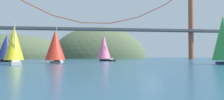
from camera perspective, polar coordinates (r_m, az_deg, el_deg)
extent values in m
plane|color=navy|center=(29.33, 9.54, -5.27)|extent=(360.00, 360.00, 0.00)
ellipsoid|color=#4C5B3D|center=(169.33, -23.85, -1.88)|extent=(83.82, 44.00, 32.20)
ellipsoid|color=#4C5B3D|center=(163.49, -3.17, -2.02)|extent=(66.29, 44.00, 43.94)
cylinder|color=brown|center=(138.88, 18.72, 6.37)|extent=(2.80, 2.80, 40.83)
cube|color=#47474C|center=(123.97, -3.90, 5.06)|extent=(142.41, 6.00, 1.20)
cylinder|color=brown|center=(127.14, -17.90, 9.81)|extent=(15.42, 0.50, 7.66)
cylinder|color=brown|center=(124.52, -10.95, 7.49)|extent=(15.32, 0.50, 4.09)
cylinder|color=brown|center=(124.40, -3.90, 6.64)|extent=(15.20, 0.50, 0.50)
cylinder|color=brown|center=(126.65, 3.04, 7.32)|extent=(15.32, 0.50, 4.09)
cylinder|color=brown|center=(131.29, 9.65, 9.42)|extent=(15.42, 0.50, 7.66)
cube|color=#B7B2A8|center=(53.54, -22.65, -3.01)|extent=(3.98, 6.54, 0.70)
cube|color=beige|center=(52.40, -22.53, -2.47)|extent=(2.07, 2.39, 0.36)
cylinder|color=#B2B2B7|center=(54.21, -22.68, 1.86)|extent=(0.14, 0.14, 8.47)
cone|color=yellow|center=(55.57, -22.82, 1.57)|extent=(5.33, 5.33, 7.44)
cube|color=black|center=(83.26, -24.99, -2.39)|extent=(6.22, 7.41, 0.57)
cube|color=beige|center=(84.54, -25.29, -2.05)|extent=(2.75, 2.93, 0.36)
cylinder|color=#B2B2B7|center=(82.57, -24.79, 0.82)|extent=(0.14, 0.14, 8.70)
cone|color=navy|center=(80.98, -24.39, 0.69)|extent=(8.06, 8.06, 7.65)
cube|color=#B7B2A8|center=(63.52, -13.31, -2.86)|extent=(2.89, 7.36, 0.56)
cube|color=beige|center=(64.77, -13.07, -2.42)|extent=(1.84, 2.46, 0.36)
cylinder|color=#B2B2B7|center=(62.88, -13.42, 1.74)|extent=(0.14, 0.14, 9.57)
cone|color=red|center=(61.31, -13.72, 1.22)|extent=(5.69, 5.69, 7.67)
cone|color=green|center=(58.14, 25.54, 2.73)|extent=(6.31, 6.31, 10.16)
cube|color=black|center=(81.96, -1.11, -2.53)|extent=(5.14, 7.40, 0.59)
cube|color=beige|center=(80.87, -0.57, -2.21)|extent=(2.37, 2.76, 0.36)
cylinder|color=#B2B2B7|center=(82.63, -1.40, 1.15)|extent=(0.14, 0.14, 9.99)
cone|color=pink|center=(83.95, -2.04, 0.79)|extent=(6.70, 6.70, 8.43)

